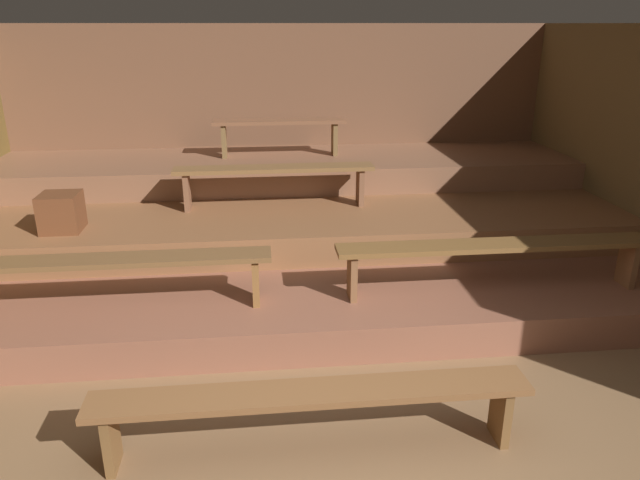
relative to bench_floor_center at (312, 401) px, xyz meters
name	(u,v)px	position (x,y,z in m)	size (l,w,h in m)	color
ground	(299,301)	(0.07, 2.00, -0.38)	(7.19, 5.92, 0.08)	olive
wall_back	(282,122)	(0.07, 4.59, 0.79)	(7.19, 0.06, 2.26)	brown
platform_lower	(293,253)	(0.07, 2.71, -0.20)	(6.39, 3.70, 0.28)	#905942
platform_middle	(289,209)	(0.07, 3.26, 0.08)	(6.39, 2.59, 0.28)	#8F5C38
platform_upper	(286,170)	(0.07, 3.89, 0.36)	(6.39, 1.35, 0.28)	brown
bench_floor_center	(312,401)	(0.00, 0.00, 0.00)	(2.39, 0.25, 0.40)	brown
bench_lower_left	(100,267)	(-1.40, 1.37, 0.28)	(2.45, 0.25, 0.40)	brown
bench_lower_right	(495,251)	(1.54, 1.37, 0.28)	(2.45, 0.25, 0.40)	brown
bench_middle_center	(274,174)	(-0.08, 2.90, 0.55)	(1.92, 0.25, 0.40)	brown
bench_upper_center	(280,128)	(0.02, 3.98, 0.82)	(1.48, 0.25, 0.40)	brown
wooden_crate_middle	(61,212)	(-1.94, 2.40, 0.39)	(0.33, 0.33, 0.33)	brown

